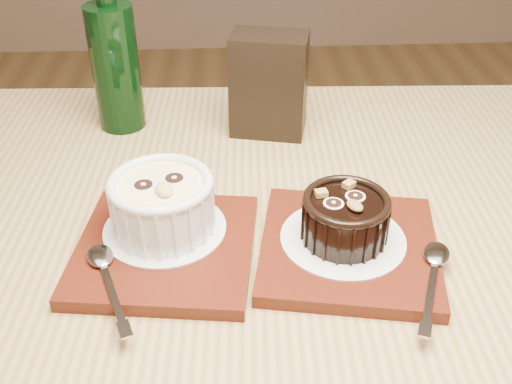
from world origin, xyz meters
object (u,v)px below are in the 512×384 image
ramekin_white (162,202)px  tray_right (349,248)px  tray_left (165,249)px  table (261,306)px  condiment_stand (269,85)px  green_bottle (115,63)px  ramekin_dark (345,216)px

ramekin_white → tray_right: bearing=-29.4°
tray_left → ramekin_white: ramekin_white is taller
table → condiment_stand: bearing=84.3°
tray_right → green_bottle: size_ratio=0.75×
table → ramekin_dark: (0.08, -0.01, 0.14)m
ramekin_white → condiment_stand: (0.13, 0.24, 0.02)m
tray_left → ramekin_white: (-0.00, 0.02, 0.04)m
green_bottle → condiment_stand: bearing=-8.3°
tray_right → condiment_stand: bearing=103.4°
tray_left → tray_right: (0.19, -0.01, 0.00)m
tray_right → condiment_stand: (-0.06, 0.27, 0.06)m
tray_right → ramekin_dark: ramekin_dark is taller
ramekin_dark → green_bottle: green_bottle is taller
ramekin_white → green_bottle: bearing=87.0°
table → tray_left: size_ratio=6.83×
tray_right → table: bearing=168.5°
table → tray_right: (0.09, -0.02, 0.10)m
tray_left → ramekin_dark: ramekin_dark is taller
tray_left → green_bottle: bearing=105.5°
tray_left → green_bottle: green_bottle is taller
tray_left → ramekin_dark: (0.18, -0.00, 0.04)m
ramekin_dark → condiment_stand: bearing=77.7°
ramekin_dark → condiment_stand: (-0.06, 0.26, 0.03)m
table → ramekin_white: ramekin_white is taller
tray_left → tray_right: same height
ramekin_white → ramekin_dark: (0.19, -0.03, -0.01)m
table → ramekin_white: (-0.10, 0.02, 0.14)m
tray_left → ramekin_white: size_ratio=1.66×
green_bottle → tray_left: bearing=-74.5°
tray_left → tray_right: size_ratio=1.00×
ramekin_dark → condiment_stand: 0.27m
ramekin_dark → green_bottle: 0.40m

